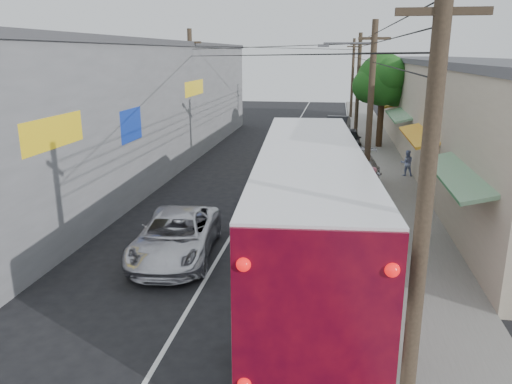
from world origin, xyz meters
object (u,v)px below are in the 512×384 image
Objects in this scene: coach_bus at (309,209)px; jeepney at (176,236)px; parked_car_far at (337,127)px; parked_suv at (353,177)px; pedestrian_near at (373,186)px; pedestrian_far at (407,163)px; parked_car_mid at (348,139)px.

coach_bus is 2.61× the size of jeepney.
jeepney is at bearing -94.01° from parked_car_far.
pedestrian_near is (0.80, -1.77, 0.04)m from parked_suv.
parked_suv is 1.94m from pedestrian_near.
pedestrian_far is (4.61, 13.08, -1.23)m from coach_bus.
coach_bus is 26.46m from parked_car_far.
parked_suv is at bearing 75.89° from coach_bus.
parked_suv reaches higher than jeepney.
parked_car_far is at bearing 72.94° from jeepney.
pedestrian_far is (3.00, -7.89, 0.08)m from parked_car_mid.
coach_bus reaches higher than pedestrian_near.
coach_bus is at bearing -84.40° from parked_car_far.
parked_car_far is (0.81, 26.42, -1.24)m from coach_bus.
parked_car_far is at bearing 84.24° from coach_bus.
coach_bus is 8.15× the size of pedestrian_near.
coach_bus is at bearing -96.95° from parked_suv.
coach_bus is 9.89× the size of pedestrian_far.
pedestrian_near is at bearing -86.89° from parked_car_mid.
coach_bus is 9.23m from parked_suv.
parked_car_mid is 2.56× the size of pedestrian_near.
jeepney is at bearing -122.10° from parked_suv.
coach_bus is 3.19× the size of parked_car_mid.
parked_car_mid is 5.51m from parked_car_far.
jeepney is 9.56m from pedestrian_near.
parked_car_far is (-0.80, 5.46, 0.07)m from parked_car_mid.
parked_suv is at bearing 49.04° from jeepney.
jeepney is at bearing -106.60° from parked_car_mid.
parked_car_far is (5.20, 25.88, 0.07)m from jeepney.
coach_bus is 21.07m from parked_car_mid.
parked_car_far reaches higher than jeepney.
parked_car_mid is 13.73m from pedestrian_near.
coach_bus reaches higher than pedestrian_far.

